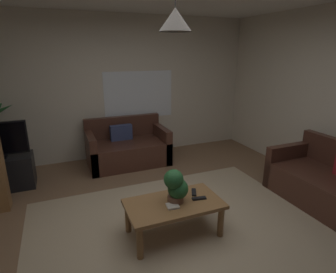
{
  "coord_description": "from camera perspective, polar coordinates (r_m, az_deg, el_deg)",
  "views": [
    {
      "loc": [
        -1.15,
        -2.52,
        2.0
      ],
      "look_at": [
        0.0,
        0.3,
        1.05
      ],
      "focal_mm": 29.37,
      "sensor_mm": 36.0,
      "label": 1
    }
  ],
  "objects": [
    {
      "name": "coffee_table",
      "position": [
        3.15,
        1.23,
        -14.52
      ],
      "size": [
        1.06,
        0.59,
        0.4
      ],
      "color": "olive",
      "rests_on": "ground"
    },
    {
      "name": "rug",
      "position": [
        3.27,
        3.54,
        -20.36
      ],
      "size": [
        3.37,
        2.92,
        0.01
      ],
      "primitive_type": "cube",
      "color": "tan",
      "rests_on": "ground"
    },
    {
      "name": "pendant_lamp",
      "position": [
        2.69,
        1.52,
        23.1
      ],
      "size": [
        0.3,
        0.3,
        0.48
      ],
      "color": "black"
    },
    {
      "name": "remote_on_table_0",
      "position": [
        3.19,
        6.47,
        -12.63
      ],
      "size": [
        0.17,
        0.08,
        0.02
      ],
      "primitive_type": "cube",
      "rotation": [
        0.0,
        0.0,
        4.54
      ],
      "color": "black",
      "rests_on": "coffee_table"
    },
    {
      "name": "book_on_table_0",
      "position": [
        3.04,
        0.96,
        -14.18
      ],
      "size": [
        0.14,
        0.13,
        0.02
      ],
      "primitive_type": "cube",
      "rotation": [
        0.0,
        0.0,
        -0.11
      ],
      "color": "beige",
      "rests_on": "coffee_table"
    },
    {
      "name": "floor",
      "position": [
        3.42,
        2.01,
        -18.67
      ],
      "size": [
        5.18,
        5.3,
        0.02
      ],
      "primitive_type": "cube",
      "color": "brown",
      "rests_on": "ground"
    },
    {
      "name": "window_pane",
      "position": [
        5.44,
        -6.05,
        8.59
      ],
      "size": [
        1.36,
        0.01,
        0.91
      ],
      "primitive_type": "cube",
      "color": "white"
    },
    {
      "name": "tv_stand",
      "position": [
        4.83,
        -31.3,
        -6.55
      ],
      "size": [
        0.9,
        0.44,
        0.5
      ],
      "primitive_type": "cube",
      "color": "black",
      "rests_on": "ground"
    },
    {
      "name": "remote_on_table_1",
      "position": [
        3.3,
        5.4,
        -11.44
      ],
      "size": [
        0.11,
        0.17,
        0.02
      ],
      "primitive_type": "cube",
      "rotation": [
        0.0,
        0.0,
        5.85
      ],
      "color": "black",
      "rests_on": "coffee_table"
    },
    {
      "name": "wall_back",
      "position": [
        5.37,
        -9.82,
        9.87
      ],
      "size": [
        5.3,
        0.06,
        2.65
      ],
      "primitive_type": "cube",
      "color": "beige",
      "rests_on": "ground"
    },
    {
      "name": "potted_plant_on_table",
      "position": [
        3.03,
        1.71,
        -10.14
      ],
      "size": [
        0.28,
        0.24,
        0.39
      ],
      "color": "brown",
      "rests_on": "coffee_table"
    },
    {
      "name": "couch_right_side",
      "position": [
        4.33,
        30.42,
        -8.69
      ],
      "size": [
        0.83,
        1.48,
        0.82
      ],
      "rotation": [
        0.0,
        0.0,
        -1.57
      ],
      "color": "#47281E",
      "rests_on": "ground"
    },
    {
      "name": "couch_under_window",
      "position": [
        5.12,
        -8.41,
        -2.53
      ],
      "size": [
        1.43,
        0.83,
        0.82
      ],
      "color": "#47281E",
      "rests_on": "ground"
    }
  ]
}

